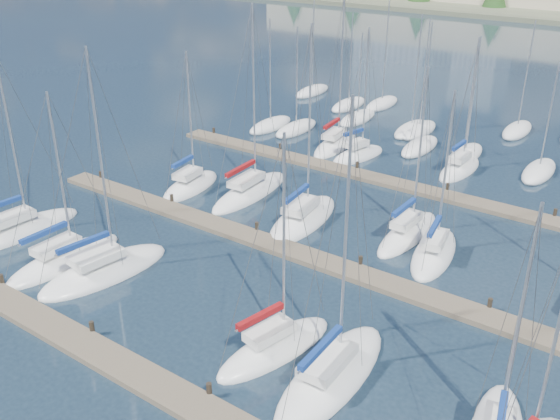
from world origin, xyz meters
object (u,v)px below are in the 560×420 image
Objects in this scene: sailboat_j at (303,218)px; sailboat_l at (434,253)px; sailboat_i at (250,192)px; sailboat_k at (408,233)px; sailboat_n at (335,144)px; sailboat_e at (331,375)px; sailboat_h at (191,186)px; sailboat_o at (358,155)px; sailboat_c at (104,271)px; sailboat_b at (64,260)px; sailboat_d at (275,348)px; sailboat_a at (18,231)px; sailboat_p at (459,169)px.

sailboat_l is at bearing -3.11° from sailboat_j.
sailboat_i is 1.23× the size of sailboat_k.
sailboat_i reaches higher than sailboat_n.
sailboat_h is at bearing 146.34° from sailboat_e.
sailboat_i is 1.24× the size of sailboat_o.
sailboat_l is at bearing 49.81° from sailboat_c.
sailboat_n is (4.34, 15.15, 0.02)m from sailboat_h.
sailboat_n is at bearing 65.39° from sailboat_h.
sailboat_l is 0.94× the size of sailboat_o.
sailboat_c is at bearing 11.34° from sailboat_b.
sailboat_h is at bearing 156.04° from sailboat_d.
sailboat_n reaches higher than sailboat_h.
sailboat_a reaches higher than sailboat_o.
sailboat_i is at bearing -96.02° from sailboat_n.
sailboat_j is at bearing -74.33° from sailboat_n.
sailboat_l is 0.94× the size of sailboat_d.
sailboat_a is at bearing -124.15° from sailboat_p.
sailboat_n is at bearing 127.34° from sailboat_d.
sailboat_a is at bearing -114.08° from sailboat_n.
sailboat_a is 0.89× the size of sailboat_n.
sailboat_b reaches higher than sailboat_h.
sailboat_k is (12.93, 15.13, 0.01)m from sailboat_c.
sailboat_p is 13.57m from sailboat_k.
sailboat_i is at bearing -176.55° from sailboat_k.
sailboat_h is (-20.12, -0.96, 0.00)m from sailboat_l.
sailboat_k is at bearing -50.77° from sailboat_n.
sailboat_j is 7.38m from sailboat_k.
sailboat_o is at bearing 52.99° from sailboat_h.
sailboat_e reaches higher than sailboat_a.
sailboat_e reaches higher than sailboat_b.
sailboat_o reaches higher than sailboat_p.
sailboat_e is at bearing -97.29° from sailboat_l.
sailboat_j reaches higher than sailboat_l.
sailboat_j is 9.60m from sailboat_l.
sailboat_l is (4.01, -14.98, -0.01)m from sailboat_p.
sailboat_b is at bearing -104.56° from sailboat_i.
sailboat_c is at bearing -78.40° from sailboat_h.
sailboat_p is 35.05m from sailboat_a.
sailboat_e is 24.46m from sailboat_h.
sailboat_b is 22.44m from sailboat_k.
sailboat_b is at bearing -102.55° from sailboat_n.
sailboat_h is 0.95× the size of sailboat_o.
sailboat_e is at bearing -77.36° from sailboat_k.
sailboat_p is 32.62m from sailboat_b.
sailboat_d is at bearing -111.18° from sailboat_l.
sailboat_i reaches higher than sailboat_j.
sailboat_o is at bearing 69.85° from sailboat_a.
sailboat_k is at bearing 99.89° from sailboat_e.
sailboat_b is (5.78, -0.64, -0.00)m from sailboat_a.
sailboat_a is at bearing -124.59° from sailboat_i.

